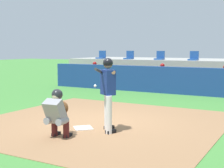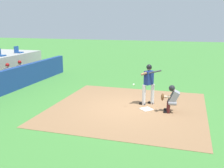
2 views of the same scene
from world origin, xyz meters
The scene contains 9 objects.
ground_plane centered at (0.00, 0.00, 0.00)m, with size 80.00×80.00×0.00m, color #428438.
dirt_infield centered at (0.00, 0.00, 0.01)m, with size 6.40×6.40×0.01m, color #936B47.
home_plate centered at (0.00, -0.80, 0.02)m, with size 0.44×0.44×0.02m, color white.
batter_at_plate centered at (0.69, -0.75, 1.04)m, with size 0.53×0.91×1.80m.
catcher_crouched centered at (-0.02, -1.79, 0.61)m, with size 0.50×1.93×1.13m.
dugout_player_2 centered at (1.95, 7.34, 0.67)m, with size 0.49×0.70×1.30m.
dugout_player_3 centered at (3.07, 7.34, 0.67)m, with size 0.49×0.70×1.30m.
stadium_seat_5 centered at (3.71, 9.38, 1.53)m, with size 0.46×0.46×0.48m.
stadium_seat_6 centered at (5.57, 9.38, 1.53)m, with size 0.46×0.46×0.48m.
Camera 2 is at (-10.31, -2.39, 3.59)m, focal length 41.79 mm.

